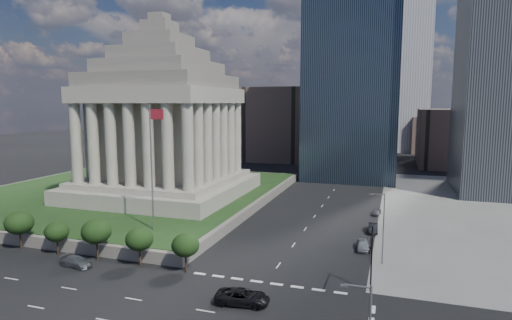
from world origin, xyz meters
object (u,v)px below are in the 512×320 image
at_px(parked_sedan_near, 363,245).
at_px(parked_sedan_far, 376,212).
at_px(war_memorial, 162,106).
at_px(traffic_signal_ne, 371,254).
at_px(street_lamp_north, 382,224).
at_px(parked_sedan_mid, 373,228).
at_px(pickup_truck, 243,297).
at_px(suv_grey, 76,262).
at_px(flagpole, 152,161).

bearing_deg(parked_sedan_near, parked_sedan_far, 80.00).
distance_m(war_memorial, traffic_signal_ne, 60.00).
bearing_deg(street_lamp_north, parked_sedan_mid, 97.06).
height_order(pickup_truck, suv_grey, pickup_truck).
height_order(traffic_signal_ne, pickup_truck, traffic_signal_ne).
distance_m(traffic_signal_ne, suv_grey, 38.93).
bearing_deg(traffic_signal_ne, pickup_truck, -155.98).
relative_size(suv_grey, parked_sedan_mid, 1.09).
relative_size(war_memorial, parked_sedan_near, 8.63).
bearing_deg(flagpole, parked_sedan_near, 10.74).
height_order(traffic_signal_ne, parked_sedan_far, traffic_signal_ne).
xyz_separation_m(traffic_signal_ne, parked_sedan_near, (-1.98, 16.44, -4.48)).
height_order(war_memorial, street_lamp_north, war_memorial).
xyz_separation_m(war_memorial, flagpole, (12.17, -24.00, -8.29)).
distance_m(street_lamp_north, parked_sedan_far, 27.61).
height_order(flagpole, parked_sedan_mid, flagpole).
xyz_separation_m(flagpole, parked_sedan_far, (33.33, 28.08, -12.50)).
height_order(flagpole, suv_grey, flagpole).
bearing_deg(parked_sedan_far, flagpole, -133.89).
xyz_separation_m(war_memorial, parked_sedan_mid, (45.50, -8.23, -20.66)).
relative_size(war_memorial, pickup_truck, 6.45).
xyz_separation_m(war_memorial, traffic_signal_ne, (46.50, -34.30, -16.15)).
bearing_deg(flagpole, traffic_signal_ne, -16.71).
relative_size(traffic_signal_ne, street_lamp_north, 0.80).
distance_m(pickup_truck, parked_sedan_near, 25.04).
height_order(pickup_truck, parked_sedan_near, pickup_truck).
xyz_separation_m(war_memorial, suv_grey, (7.94, -37.00, -20.70)).
xyz_separation_m(traffic_signal_ne, pickup_truck, (-13.27, -5.91, -4.41)).
relative_size(suv_grey, parked_sedan_near, 1.07).
bearing_deg(pickup_truck, traffic_signal_ne, -72.94).
relative_size(war_memorial, traffic_signal_ne, 4.88).
bearing_deg(traffic_signal_ne, parked_sedan_mid, 92.20).
bearing_deg(flagpole, street_lamp_north, 1.63).
bearing_deg(war_memorial, pickup_truck, -50.43).
distance_m(traffic_signal_ne, parked_sedan_mid, 26.48).
distance_m(flagpole, pickup_truck, 29.28).
distance_m(parked_sedan_near, parked_sedan_far, 21.97).
distance_m(war_memorial, suv_grey, 43.13).
height_order(suv_grey, parked_sedan_mid, parked_sedan_mid).
height_order(war_memorial, pickup_truck, war_memorial).
xyz_separation_m(traffic_signal_ne, parked_sedan_mid, (-1.00, 26.07, -4.51)).
distance_m(street_lamp_north, pickup_truck, 22.77).
height_order(street_lamp_north, suv_grey, street_lamp_north).
bearing_deg(pickup_truck, war_memorial, 32.60).
distance_m(war_memorial, parked_sedan_mid, 50.65).
bearing_deg(suv_grey, war_memorial, 20.40).
xyz_separation_m(suv_grey, parked_sedan_mid, (37.56, 28.77, 0.03)).
distance_m(parked_sedan_mid, parked_sedan_far, 12.32).
bearing_deg(traffic_signal_ne, suv_grey, -176.00).
distance_m(flagpole, traffic_signal_ne, 36.69).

